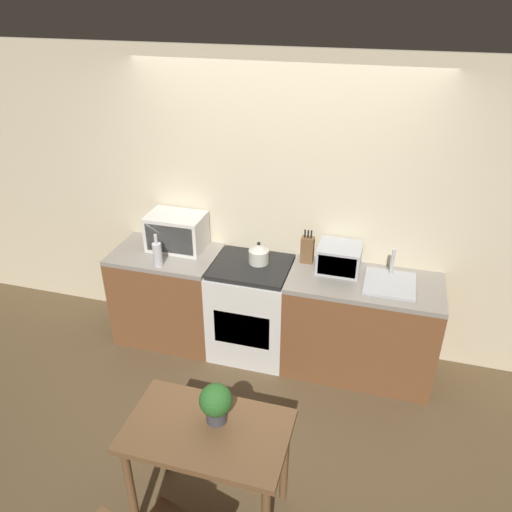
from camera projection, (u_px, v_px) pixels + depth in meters
name	position (u px, v px, depth m)	size (l,w,h in m)	color
ground_plane	(245.00, 407.00, 4.04)	(16.00, 16.00, 0.00)	brown
wall_back	(279.00, 208.00, 4.31)	(10.00, 0.06, 2.60)	beige
counter_left_run	(169.00, 295.00, 4.67)	(0.94, 0.62, 0.90)	brown
counter_right_run	(360.00, 326.00, 4.24)	(1.25, 0.62, 0.90)	brown
stove_range	(252.00, 308.00, 4.47)	(0.68, 0.62, 0.90)	silver
kettle	(259.00, 254.00, 4.25)	(0.17, 0.17, 0.20)	beige
microwave	(177.00, 232.00, 4.45)	(0.50, 0.34, 0.32)	silver
bottle	(157.00, 254.00, 4.19)	(0.07, 0.07, 0.30)	silver
knife_block	(307.00, 250.00, 4.25)	(0.11, 0.08, 0.30)	brown
toaster_oven	(339.00, 258.00, 4.14)	(0.35, 0.31, 0.22)	#ADAFB5
sink_basin	(390.00, 282.00, 3.98)	(0.40, 0.42, 0.24)	#ADAFB5
dining_table	(208.00, 442.00, 2.94)	(0.95, 0.58, 0.76)	brown
potted_plant	(216.00, 402.00, 2.87)	(0.19, 0.19, 0.26)	#424247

